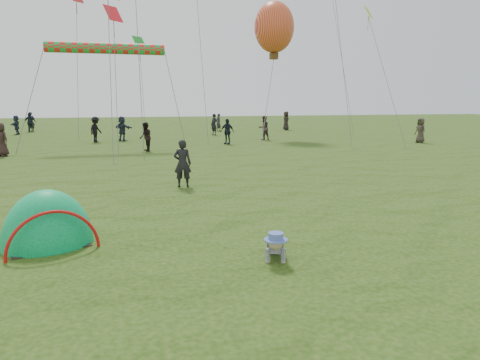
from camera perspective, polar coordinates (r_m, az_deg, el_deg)
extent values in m
plane|color=#183A08|center=(8.06, -3.00, -9.82)|extent=(140.00, 140.00, 0.00)
ellipsoid|color=#008237|center=(9.34, -24.13, -7.86)|extent=(2.06, 1.87, 2.22)
imported|color=black|center=(14.10, -7.67, 2.20)|extent=(0.63, 0.48, 1.56)
imported|color=#26262D|center=(44.33, -26.08, 7.00)|extent=(0.72, 0.54, 1.78)
imported|color=black|center=(43.11, -26.20, 6.90)|extent=(1.11, 0.71, 1.75)
imported|color=#2F1F1C|center=(24.93, -29.26, 4.73)|extent=(1.00, 0.90, 1.72)
imported|color=#242B3D|center=(31.44, -15.43, 6.63)|extent=(1.47, 1.52, 1.73)
imported|color=black|center=(35.55, -3.49, 7.40)|extent=(0.68, 0.76, 1.75)
imported|color=#3D2E2C|center=(31.02, 3.20, 6.95)|extent=(0.99, 0.86, 1.74)
imported|color=#3A332A|center=(31.34, 22.93, 6.11)|extent=(0.61, 0.87, 1.67)
imported|color=#252F45|center=(40.50, -27.66, 6.51)|extent=(0.65, 1.53, 1.60)
imported|color=#2A2A35|center=(40.01, -2.90, 7.67)|extent=(0.70, 0.68, 1.62)
imported|color=black|center=(24.51, -12.47, 5.63)|extent=(0.71, 0.86, 1.62)
imported|color=black|center=(28.02, -1.73, 6.49)|extent=(1.00, 0.94, 1.66)
imported|color=black|center=(30.86, -18.68, 6.40)|extent=(1.12, 1.30, 1.74)
imported|color=black|center=(41.73, 6.15, 7.86)|extent=(0.91, 1.04, 1.79)
cylinder|color=red|center=(27.01, -17.42, 16.42)|extent=(6.64, 0.64, 0.64)
plane|color=red|center=(28.02, -16.56, 20.50)|extent=(1.16, 1.16, 0.95)
plane|color=yellow|center=(31.86, 16.78, 20.60)|extent=(0.94, 0.94, 0.77)
plane|color=green|center=(37.46, -13.25, 17.41)|extent=(1.24, 1.24, 1.01)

